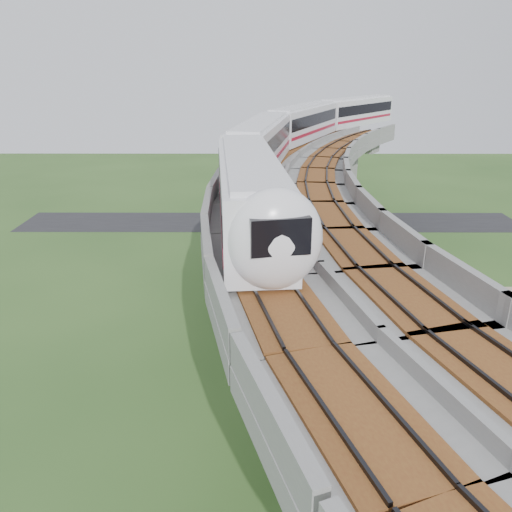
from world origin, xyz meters
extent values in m
plane|color=#305321|center=(0.00, 0.00, 0.00)|extent=(160.00, 160.00, 0.00)
cube|color=gray|center=(14.00, -2.00, 0.02)|extent=(18.00, 26.00, 0.04)
cube|color=#232326|center=(0.00, 30.00, 0.01)|extent=(60.00, 8.00, 0.03)
cube|color=#99968E|center=(9.12, 31.80, 4.20)|extent=(2.86, 2.93, 8.40)
cube|color=#99968E|center=(9.12, 31.80, 9.00)|extent=(7.21, 5.74, 1.20)
cube|color=#99968E|center=(0.91, 10.42, 4.20)|extent=(2.35, 2.51, 8.40)
cube|color=#99968E|center=(0.91, 10.42, 9.00)|extent=(7.31, 3.58, 1.20)
cube|color=#99968E|center=(0.91, -10.42, 4.20)|extent=(2.35, 2.51, 8.40)
cube|color=#99968E|center=(0.91, -10.42, 9.00)|extent=(7.31, 3.58, 1.20)
cube|color=gray|center=(6.19, 26.54, 10.00)|extent=(16.42, 20.91, 0.80)
cube|color=gray|center=(2.33, 28.44, 10.90)|extent=(8.66, 17.08, 1.00)
cube|color=gray|center=(10.04, 24.64, 10.90)|extent=(8.66, 17.08, 1.00)
cube|color=brown|center=(4.21, 27.51, 10.46)|extent=(10.68, 18.08, 0.12)
cube|color=black|center=(4.21, 27.51, 10.58)|extent=(9.69, 17.59, 0.12)
cube|color=brown|center=(8.16, 25.56, 10.46)|extent=(10.68, 18.08, 0.12)
cube|color=black|center=(8.16, 25.56, 10.58)|extent=(9.69, 17.59, 0.12)
cube|color=gray|center=(0.70, 9.13, 10.00)|extent=(11.77, 20.03, 0.80)
cube|color=gray|center=(-3.55, 9.78, 10.90)|extent=(3.22, 18.71, 1.00)
cube|color=gray|center=(4.95, 8.47, 10.90)|extent=(3.22, 18.71, 1.00)
cube|color=brown|center=(-1.48, 9.46, 10.46)|extent=(5.44, 19.05, 0.12)
cube|color=black|center=(-1.48, 9.46, 10.58)|extent=(4.35, 18.88, 0.12)
cube|color=brown|center=(2.87, 8.79, 10.46)|extent=(5.44, 19.05, 0.12)
cube|color=black|center=(2.87, 8.79, 10.58)|extent=(4.35, 18.88, 0.12)
cube|color=gray|center=(0.70, -9.13, 10.00)|extent=(11.77, 20.03, 0.80)
cube|color=gray|center=(-3.55, -9.78, 10.90)|extent=(3.22, 18.71, 1.00)
cube|color=gray|center=(4.95, -8.47, 10.90)|extent=(3.22, 18.71, 1.00)
cube|color=brown|center=(-1.48, -9.46, 10.46)|extent=(5.44, 19.05, 0.12)
cube|color=black|center=(-1.48, -9.46, 10.58)|extent=(4.35, 18.88, 0.12)
cube|color=brown|center=(2.87, -8.79, 10.46)|extent=(5.44, 19.05, 0.12)
cube|color=black|center=(2.87, -8.79, 10.58)|extent=(4.35, 18.88, 0.12)
cube|color=silver|center=(-1.99, -5.06, 12.24)|extent=(3.91, 15.17, 3.20)
cube|color=silver|center=(-1.99, -5.06, 13.94)|extent=(3.31, 14.38, 0.22)
cube|color=black|center=(-1.99, -5.06, 12.69)|extent=(3.92, 14.58, 1.15)
cube|color=#A31026|center=(-1.99, -5.06, 11.49)|extent=(3.92, 14.58, 0.30)
cube|color=black|center=(-1.99, -5.06, 10.78)|extent=(2.93, 12.86, 0.28)
cube|color=silver|center=(-1.31, 10.48, 12.24)|extent=(5.19, 15.24, 3.20)
cube|color=silver|center=(-1.31, 10.48, 13.94)|extent=(4.53, 14.41, 0.22)
cube|color=black|center=(-1.31, 10.48, 12.69)|extent=(5.15, 14.66, 1.15)
cube|color=#A31026|center=(-1.31, 10.48, 11.49)|extent=(5.15, 14.66, 0.30)
cube|color=black|center=(-1.31, 10.48, 10.78)|extent=(4.02, 12.89, 0.28)
cube|color=silver|center=(3.21, 25.37, 12.24)|extent=(8.58, 14.80, 3.20)
cube|color=silver|center=(3.21, 25.37, 13.94)|extent=(7.78, 13.89, 0.22)
cube|color=black|center=(3.21, 25.37, 12.69)|extent=(8.39, 14.27, 1.15)
cube|color=#A31026|center=(3.21, 25.37, 11.49)|extent=(8.39, 14.27, 0.30)
cube|color=black|center=(3.21, 25.37, 10.78)|extent=(6.93, 12.42, 0.28)
cube|color=silver|center=(11.28, 38.67, 12.24)|extent=(11.44, 13.43, 3.20)
cube|color=silver|center=(11.28, 38.67, 13.94)|extent=(10.55, 12.50, 0.22)
cube|color=black|center=(11.28, 38.67, 12.69)|extent=(11.11, 12.99, 1.15)
cube|color=#A31026|center=(11.28, 38.67, 11.49)|extent=(11.11, 12.99, 0.30)
cube|color=black|center=(11.28, 38.67, 10.78)|extent=(9.41, 11.17, 0.28)
ellipsoid|color=silver|center=(-0.98, -12.25, 12.39)|extent=(3.62, 2.44, 3.64)
cylinder|color=#2D382D|center=(12.25, 19.29, 0.75)|extent=(0.08, 0.08, 1.50)
cube|color=#2D382D|center=(11.38, 16.98, 0.75)|extent=(1.69, 4.77, 1.40)
cylinder|color=#2D382D|center=(10.62, 14.63, 0.75)|extent=(0.08, 0.08, 1.50)
cube|color=#2D382D|center=(9.98, 12.24, 0.75)|extent=(1.23, 4.91, 1.40)
cylinder|color=#2D382D|center=(9.45, 9.83, 0.75)|extent=(0.08, 0.08, 1.50)
cube|color=#2D382D|center=(9.03, 7.39, 0.75)|extent=(0.75, 4.99, 1.40)
cylinder|color=#2D382D|center=(8.74, 4.94, 0.75)|extent=(0.08, 0.08, 1.50)
cube|color=#2D382D|center=(8.56, 2.47, 0.75)|extent=(0.27, 5.04, 1.40)
cylinder|color=#2D382D|center=(8.50, 0.00, 0.75)|extent=(0.08, 0.08, 1.50)
cube|color=#2D382D|center=(8.56, -2.47, 0.75)|extent=(0.27, 5.04, 1.40)
cylinder|color=#2D382D|center=(8.74, -4.94, 0.75)|extent=(0.08, 0.08, 1.50)
cube|color=#2D382D|center=(9.03, -7.39, 0.75)|extent=(0.75, 4.99, 1.40)
cylinder|color=#2D382D|center=(9.45, -9.83, 0.75)|extent=(0.08, 0.08, 1.50)
cylinder|color=#382314|center=(11.99, 22.56, 0.76)|extent=(0.18, 0.18, 1.52)
ellipsoid|color=#133B12|center=(11.99, 22.56, 2.18)|extent=(2.19, 2.19, 1.86)
cylinder|color=#382314|center=(9.95, 17.79, 0.67)|extent=(0.18, 0.18, 1.34)
ellipsoid|color=#133B12|center=(9.95, 17.79, 2.01)|extent=(2.24, 2.24, 1.90)
cylinder|color=#382314|center=(7.54, 11.48, 0.47)|extent=(0.18, 0.18, 0.94)
ellipsoid|color=#133B12|center=(7.54, 11.48, 1.55)|extent=(2.00, 2.00, 1.70)
cylinder|color=#382314|center=(6.51, 5.95, 0.62)|extent=(0.18, 0.18, 1.23)
ellipsoid|color=#133B12|center=(6.51, 5.95, 1.82)|extent=(1.94, 1.94, 1.65)
cylinder|color=#382314|center=(6.21, 2.90, 0.65)|extent=(0.18, 0.18, 1.31)
ellipsoid|color=#133B12|center=(6.21, 2.90, 2.23)|extent=(3.07, 3.07, 2.61)
cylinder|color=#382314|center=(6.87, -2.76, 0.70)|extent=(0.18, 0.18, 1.40)
ellipsoid|color=#133B12|center=(6.87, -2.76, 2.34)|extent=(3.12, 3.12, 2.65)
cylinder|color=#382314|center=(6.83, -9.25, 0.82)|extent=(0.18, 0.18, 1.64)
ellipsoid|color=#133B12|center=(6.83, -9.25, 2.27)|extent=(2.09, 2.09, 1.78)
imported|color=black|center=(13.06, 0.64, 0.55)|extent=(3.64, 1.73, 1.02)
camera|label=1|loc=(-1.59, -28.22, 17.95)|focal=35.00mm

